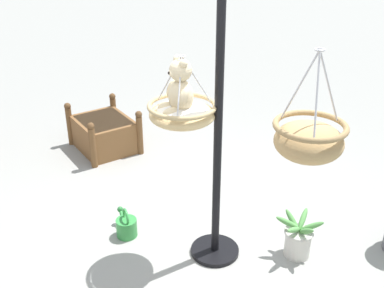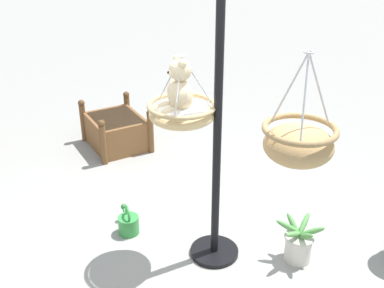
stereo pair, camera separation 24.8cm
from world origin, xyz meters
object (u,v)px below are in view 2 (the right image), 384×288
(wooden_planter_box, at_px, (116,130))
(watering_can, at_px, (128,223))
(hanging_basket_with_teddy, at_px, (182,112))
(teddy_bear, at_px, (179,89))
(display_pole_central, at_px, (216,174))
(potted_plant_bushy_green, at_px, (298,243))
(hanging_basket_left_high, at_px, (299,143))

(wooden_planter_box, bearing_deg, watering_can, 172.74)
(hanging_basket_with_teddy, relative_size, teddy_bear, 1.25)
(teddy_bear, height_order, watering_can, teddy_bear)
(display_pole_central, distance_m, potted_plant_bushy_green, 0.99)
(hanging_basket_with_teddy, height_order, teddy_bear, hanging_basket_with_teddy)
(watering_can, bearing_deg, potted_plant_bushy_green, -123.09)
(wooden_planter_box, xyz_separation_m, potted_plant_bushy_green, (-2.79, -1.11, -0.05))
(hanging_basket_with_teddy, distance_m, wooden_planter_box, 2.59)
(wooden_planter_box, height_order, potted_plant_bushy_green, wooden_planter_box)
(teddy_bear, xyz_separation_m, hanging_basket_left_high, (-1.17, -0.38, 0.02))
(display_pole_central, height_order, hanging_basket_left_high, display_pole_central)
(potted_plant_bushy_green, height_order, watering_can, potted_plant_bushy_green)
(hanging_basket_with_teddy, bearing_deg, teddy_bear, 90.00)
(hanging_basket_with_teddy, bearing_deg, hanging_basket_left_high, -163.13)
(display_pole_central, xyz_separation_m, teddy_bear, (0.15, 0.27, 0.74))
(display_pole_central, height_order, wooden_planter_box, display_pole_central)
(display_pole_central, xyz_separation_m, watering_can, (0.56, 0.68, -0.73))
(watering_can, bearing_deg, teddy_bear, -135.70)
(display_pole_central, relative_size, teddy_bear, 5.75)
(display_pole_central, height_order, watering_can, display_pole_central)
(hanging_basket_with_teddy, relative_size, potted_plant_bushy_green, 1.38)
(hanging_basket_with_teddy, relative_size, hanging_basket_left_high, 0.83)
(display_pole_central, bearing_deg, potted_plant_bushy_green, -115.12)
(teddy_bear, relative_size, wooden_planter_box, 0.48)
(display_pole_central, bearing_deg, hanging_basket_with_teddy, 59.04)
(wooden_planter_box, bearing_deg, potted_plant_bushy_green, -158.29)
(hanging_basket_with_teddy, xyz_separation_m, teddy_bear, (-0.00, 0.02, 0.20))
(teddy_bear, distance_m, watering_can, 1.58)
(display_pole_central, relative_size, wooden_planter_box, 2.73)
(hanging_basket_with_teddy, bearing_deg, display_pole_central, -120.96)
(teddy_bear, bearing_deg, potted_plant_bushy_green, -116.21)
(display_pole_central, xyz_separation_m, hanging_basket_left_high, (-1.02, -0.10, 0.76))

